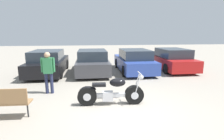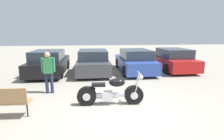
# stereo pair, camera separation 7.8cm
# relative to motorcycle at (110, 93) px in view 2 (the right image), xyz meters

# --- Properties ---
(ground_plane) EXTENTS (60.00, 60.00, 0.00)m
(ground_plane) POSITION_rel_motorcycle_xyz_m (0.34, -0.55, -0.41)
(ground_plane) COLOR gray
(motorcycle) EXTENTS (2.17, 0.62, 1.04)m
(motorcycle) POSITION_rel_motorcycle_xyz_m (0.00, 0.00, 0.00)
(motorcycle) COLOR black
(motorcycle) RESTS_ON ground_plane
(parked_car_black) EXTENTS (1.88, 4.19, 1.36)m
(parked_car_black) POSITION_rel_motorcycle_xyz_m (-3.01, 4.94, 0.23)
(parked_car_black) COLOR black
(parked_car_black) RESTS_ON ground_plane
(parked_car_dark_grey) EXTENTS (1.88, 4.19, 1.36)m
(parked_car_dark_grey) POSITION_rel_motorcycle_xyz_m (-0.48, 4.91, 0.23)
(parked_car_dark_grey) COLOR #3D3D42
(parked_car_dark_grey) RESTS_ON ground_plane
(parked_car_blue) EXTENTS (1.88, 4.19, 1.36)m
(parked_car_blue) POSITION_rel_motorcycle_xyz_m (2.05, 4.90, 0.23)
(parked_car_blue) COLOR #2D479E
(parked_car_blue) RESTS_ON ground_plane
(parked_car_red) EXTENTS (1.88, 4.19, 1.36)m
(parked_car_red) POSITION_rel_motorcycle_xyz_m (4.59, 5.21, 0.23)
(parked_car_red) COLOR red
(parked_car_red) RESTS_ON ground_plane
(person_standing) EXTENTS (0.52, 0.22, 1.62)m
(person_standing) POSITION_rel_motorcycle_xyz_m (-2.22, 1.39, 0.55)
(person_standing) COLOR #232847
(person_standing) RESTS_ON ground_plane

